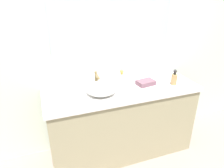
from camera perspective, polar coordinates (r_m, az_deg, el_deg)
bathroom_wall_rear at (r=2.43m, az=-1.19°, el=10.92°), size 6.00×0.06×2.60m
vanity_counter at (r=2.51m, az=2.66°, el=-10.19°), size 1.72×0.59×0.88m
wall_mirror_panel at (r=2.36m, az=0.39°, el=16.07°), size 1.40×0.01×1.29m
sink_basin at (r=2.15m, az=-3.00°, el=-1.26°), size 0.32×0.31×0.12m
faucet at (r=2.28m, az=-4.28°, el=1.48°), size 0.03×0.13×0.18m
soap_dispenser at (r=2.45m, az=16.77°, el=1.48°), size 0.07×0.07×0.18m
lotion_bottle at (r=2.34m, az=2.69°, el=1.47°), size 0.07×0.07×0.19m
tissue_box at (r=2.20m, az=-14.11°, el=-1.21°), size 0.16×0.16×0.15m
candle_jar at (r=2.32m, az=5.73°, el=-0.44°), size 0.05×0.05×0.03m
folded_hand_towel at (r=2.39m, az=9.28°, el=0.38°), size 0.22×0.16×0.05m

